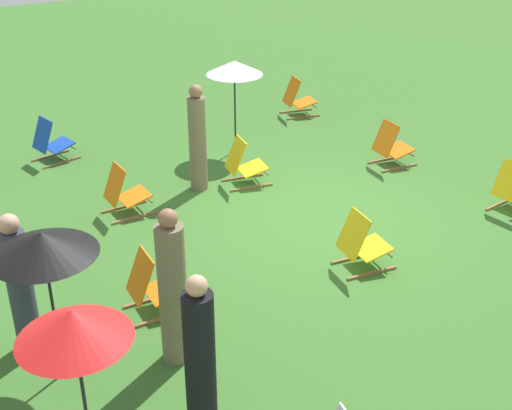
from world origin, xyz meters
name	(u,v)px	position (x,y,z in m)	size (l,w,h in m)	color
ground_plane	(323,217)	(0.00, 0.00, 0.00)	(40.00, 40.00, 0.00)	#386B28
deckchair_0	(244,164)	(1.66, 0.51, 0.37)	(0.58, 0.82, 0.83)	olive
deckchair_1	(124,193)	(1.58, 2.66, 0.37)	(0.52, 0.78, 0.83)	olive
deckchair_3	(298,99)	(4.21, -2.16, 0.37)	(0.60, 0.83, 0.83)	olive
deckchair_8	(153,286)	(-1.06, 3.23, 0.37)	(0.49, 0.77, 0.83)	olive
deckchair_9	(391,146)	(1.08, -2.19, 0.37)	(0.51, 0.78, 0.83)	olive
deckchair_10	(362,244)	(-1.48, 0.39, 0.37)	(0.55, 0.80, 0.83)	olive
deckchair_11	(51,142)	(4.26, 3.13, 0.37)	(0.65, 0.85, 0.83)	olive
umbrella_0	(43,244)	(-1.67, 4.52, 1.63)	(1.09, 1.09, 1.76)	black
umbrella_1	(73,325)	(-3.07, 4.61, 1.61)	(0.98, 0.98, 1.75)	black
umbrella_2	(234,68)	(3.05, -0.04, 1.62)	(1.03, 1.03, 1.75)	black
person_0	(200,362)	(-3.15, 3.53, 0.85)	(0.41, 0.41, 1.79)	black
person_2	(173,291)	(-2.01, 3.33, 0.89)	(0.44, 0.44, 1.87)	#72664C
person_3	(198,140)	(1.89, 1.25, 0.86)	(0.34, 0.34, 1.81)	#72664C
person_4	(20,287)	(-1.04, 4.72, 0.83)	(0.38, 0.38, 1.72)	#333847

